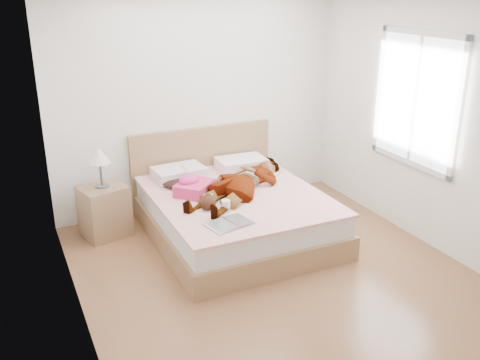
{
  "coord_description": "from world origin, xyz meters",
  "views": [
    {
      "loc": [
        -2.22,
        -3.92,
        2.68
      ],
      "look_at": [
        0.0,
        0.85,
        0.7
      ],
      "focal_mm": 40.0,
      "sensor_mm": 36.0,
      "label": 1
    }
  ],
  "objects_px": {
    "coffee_mug": "(226,205)",
    "towel": "(193,186)",
    "magazine": "(230,223)",
    "plush_toy": "(208,202)",
    "phone": "(186,168)",
    "nightstand": "(104,207)",
    "woman": "(241,179)",
    "bed": "(233,210)"
  },
  "relations": [
    {
      "from": "towel",
      "to": "coffee_mug",
      "type": "relative_size",
      "value": 3.66
    },
    {
      "from": "woman",
      "to": "magazine",
      "type": "height_order",
      "value": "woman"
    },
    {
      "from": "phone",
      "to": "plush_toy",
      "type": "xyz_separation_m",
      "value": [
        -0.02,
        -0.73,
        -0.12
      ]
    },
    {
      "from": "woman",
      "to": "phone",
      "type": "bearing_deg",
      "value": -165.75
    },
    {
      "from": "towel",
      "to": "magazine",
      "type": "bearing_deg",
      "value": -87.14
    },
    {
      "from": "phone",
      "to": "nightstand",
      "type": "height_order",
      "value": "nightstand"
    },
    {
      "from": "towel",
      "to": "nightstand",
      "type": "relative_size",
      "value": 0.51
    },
    {
      "from": "towel",
      "to": "woman",
      "type": "bearing_deg",
      "value": -11.23
    },
    {
      "from": "phone",
      "to": "towel",
      "type": "xyz_separation_m",
      "value": [
        -0.02,
        -0.3,
        -0.1
      ]
    },
    {
      "from": "bed",
      "to": "towel",
      "type": "height_order",
      "value": "bed"
    },
    {
      "from": "coffee_mug",
      "to": "magazine",
      "type": "bearing_deg",
      "value": -107.15
    },
    {
      "from": "phone",
      "to": "woman",
      "type": "bearing_deg",
      "value": -75.75
    },
    {
      "from": "coffee_mug",
      "to": "towel",
      "type": "bearing_deg",
      "value": 104.81
    },
    {
      "from": "towel",
      "to": "magazine",
      "type": "distance_m",
      "value": 0.88
    },
    {
      "from": "woman",
      "to": "nightstand",
      "type": "height_order",
      "value": "nightstand"
    },
    {
      "from": "phone",
      "to": "nightstand",
      "type": "bearing_deg",
      "value": 133.29
    },
    {
      "from": "towel",
      "to": "nightstand",
      "type": "distance_m",
      "value": 1.02
    },
    {
      "from": "magazine",
      "to": "nightstand",
      "type": "relative_size",
      "value": 0.48
    },
    {
      "from": "woman",
      "to": "nightstand",
      "type": "bearing_deg",
      "value": -148.58
    },
    {
      "from": "woman",
      "to": "magazine",
      "type": "xyz_separation_m",
      "value": [
        -0.48,
        -0.77,
        -0.11
      ]
    },
    {
      "from": "phone",
      "to": "coffee_mug",
      "type": "relative_size",
      "value": 0.71
    },
    {
      "from": "bed",
      "to": "magazine",
      "type": "height_order",
      "value": "bed"
    },
    {
      "from": "coffee_mug",
      "to": "nightstand",
      "type": "relative_size",
      "value": 0.14
    },
    {
      "from": "magazine",
      "to": "nightstand",
      "type": "height_order",
      "value": "nightstand"
    },
    {
      "from": "woman",
      "to": "magazine",
      "type": "relative_size",
      "value": 3.5
    },
    {
      "from": "towel",
      "to": "nightstand",
      "type": "bearing_deg",
      "value": 153.02
    },
    {
      "from": "phone",
      "to": "bed",
      "type": "height_order",
      "value": "bed"
    },
    {
      "from": "woman",
      "to": "magazine",
      "type": "bearing_deg",
      "value": -68.9
    },
    {
      "from": "coffee_mug",
      "to": "phone",
      "type": "bearing_deg",
      "value": 98.22
    },
    {
      "from": "magazine",
      "to": "coffee_mug",
      "type": "bearing_deg",
      "value": 72.85
    },
    {
      "from": "plush_toy",
      "to": "phone",
      "type": "bearing_deg",
      "value": 88.25
    },
    {
      "from": "bed",
      "to": "nightstand",
      "type": "bearing_deg",
      "value": 156.73
    },
    {
      "from": "phone",
      "to": "towel",
      "type": "height_order",
      "value": "phone"
    },
    {
      "from": "coffee_mug",
      "to": "nightstand",
      "type": "bearing_deg",
      "value": 135.86
    },
    {
      "from": "magazine",
      "to": "nightstand",
      "type": "bearing_deg",
      "value": 124.96
    },
    {
      "from": "phone",
      "to": "nightstand",
      "type": "relative_size",
      "value": 0.1
    },
    {
      "from": "towel",
      "to": "coffee_mug",
      "type": "distance_m",
      "value": 0.57
    },
    {
      "from": "bed",
      "to": "towel",
      "type": "xyz_separation_m",
      "value": [
        -0.42,
        0.11,
        0.32
      ]
    },
    {
      "from": "coffee_mug",
      "to": "nightstand",
      "type": "xyz_separation_m",
      "value": [
        -1.03,
        1.0,
        -0.23
      ]
    },
    {
      "from": "woman",
      "to": "plush_toy",
      "type": "height_order",
      "value": "woman"
    },
    {
      "from": "magazine",
      "to": "plush_toy",
      "type": "relative_size",
      "value": 1.89
    },
    {
      "from": "phone",
      "to": "magazine",
      "type": "height_order",
      "value": "phone"
    }
  ]
}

